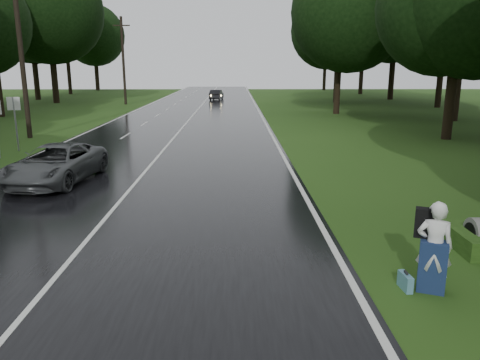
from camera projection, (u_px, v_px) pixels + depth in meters
name	position (u px, v px, depth m)	size (l,w,h in m)	color
ground	(44.00, 293.00, 8.67)	(160.00, 160.00, 0.00)	#284B16
road	(176.00, 136.00, 28.10)	(12.00, 140.00, 0.04)	black
lane_center	(176.00, 136.00, 28.09)	(0.12, 140.00, 0.01)	silver
grey_car	(56.00, 164.00, 16.70)	(2.22, 4.82, 1.34)	#46494B
far_car	(216.00, 95.00, 58.29)	(1.30, 3.72, 1.23)	black
hitchhiker	(433.00, 250.00, 8.59)	(0.75, 0.72, 1.75)	silver
suitcase	(405.00, 282.00, 8.79)	(0.13, 0.44, 0.31)	teal
utility_pole_mid	(30.00, 138.00, 27.52)	(1.80, 0.28, 9.51)	black
utility_pole_far	(126.00, 104.00, 51.77)	(1.80, 0.28, 9.26)	black
road_sign_a	(0.00, 158.00, 21.40)	(0.63, 0.10, 2.63)	white
road_sign_b	(19.00, 151.00, 23.26)	(0.64, 0.10, 2.65)	white
tree_left_e	(1.00, 117.00, 39.13)	(8.29, 8.29, 12.95)	black
tree_left_f	(57.00, 103.00, 53.81)	(10.97, 10.97, 17.14)	black
tree_right_d	(446.00, 139.00, 27.03)	(8.48, 8.48, 13.25)	black
tree_right_e	(336.00, 114.00, 41.51)	(9.11, 9.11, 14.23)	black
tree_right_f	(335.00, 103.00, 54.32)	(9.12, 9.12, 14.25)	black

